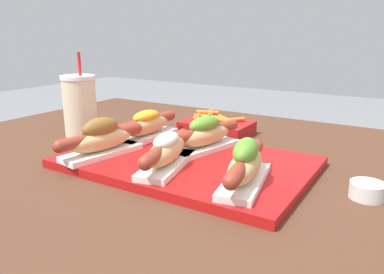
{
  "coord_description": "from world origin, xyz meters",
  "views": [
    {
      "loc": [
        0.4,
        -0.62,
        1.02
      ],
      "look_at": [
        0.01,
        0.02,
        0.81
      ],
      "focal_mm": 35.0,
      "sensor_mm": 36.0,
      "label": 1
    }
  ],
  "objects_px": {
    "hot_dog_2": "(245,164)",
    "drink_cup": "(80,106)",
    "serving_tray": "(187,162)",
    "fries_basket": "(216,126)",
    "sauce_bowl": "(367,190)",
    "hot_dog_1": "(166,151)",
    "hot_dog_3": "(147,125)",
    "hot_dog_0": "(101,139)",
    "hot_dog_4": "(204,135)"
  },
  "relations": [
    {
      "from": "hot_dog_2",
      "to": "drink_cup",
      "type": "relative_size",
      "value": 0.96
    },
    {
      "from": "serving_tray",
      "to": "fries_basket",
      "type": "height_order",
      "value": "fries_basket"
    },
    {
      "from": "hot_dog_2",
      "to": "sauce_bowl",
      "type": "height_order",
      "value": "hot_dog_2"
    },
    {
      "from": "serving_tray",
      "to": "hot_dog_1",
      "type": "relative_size",
      "value": 2.35
    },
    {
      "from": "serving_tray",
      "to": "fries_basket",
      "type": "distance_m",
      "value": 0.27
    },
    {
      "from": "drink_cup",
      "to": "hot_dog_2",
      "type": "bearing_deg",
      "value": -13.03
    },
    {
      "from": "hot_dog_3",
      "to": "sauce_bowl",
      "type": "bearing_deg",
      "value": -5.25
    },
    {
      "from": "hot_dog_0",
      "to": "hot_dog_1",
      "type": "height_order",
      "value": "hot_dog_0"
    },
    {
      "from": "sauce_bowl",
      "to": "fries_basket",
      "type": "relative_size",
      "value": 0.31
    },
    {
      "from": "hot_dog_2",
      "to": "hot_dog_3",
      "type": "height_order",
      "value": "hot_dog_2"
    },
    {
      "from": "drink_cup",
      "to": "fries_basket",
      "type": "height_order",
      "value": "drink_cup"
    },
    {
      "from": "serving_tray",
      "to": "drink_cup",
      "type": "height_order",
      "value": "drink_cup"
    },
    {
      "from": "hot_dog_2",
      "to": "sauce_bowl",
      "type": "distance_m",
      "value": 0.21
    },
    {
      "from": "hot_dog_0",
      "to": "sauce_bowl",
      "type": "xyz_separation_m",
      "value": [
        0.5,
        0.11,
        -0.04
      ]
    },
    {
      "from": "hot_dog_1",
      "to": "fries_basket",
      "type": "relative_size",
      "value": 1.15
    },
    {
      "from": "hot_dog_1",
      "to": "drink_cup",
      "type": "relative_size",
      "value": 0.96
    },
    {
      "from": "hot_dog_1",
      "to": "hot_dog_2",
      "type": "xyz_separation_m",
      "value": [
        0.16,
        0.0,
        0.0
      ]
    },
    {
      "from": "fries_basket",
      "to": "serving_tray",
      "type": "bearing_deg",
      "value": -74.88
    },
    {
      "from": "hot_dog_0",
      "to": "sauce_bowl",
      "type": "bearing_deg",
      "value": 11.84
    },
    {
      "from": "hot_dog_4",
      "to": "drink_cup",
      "type": "height_order",
      "value": "drink_cup"
    },
    {
      "from": "hot_dog_1",
      "to": "hot_dog_2",
      "type": "distance_m",
      "value": 0.16
    },
    {
      "from": "hot_dog_2",
      "to": "hot_dog_4",
      "type": "bearing_deg",
      "value": 139.71
    },
    {
      "from": "hot_dog_0",
      "to": "hot_dog_4",
      "type": "bearing_deg",
      "value": 41.0
    },
    {
      "from": "hot_dog_0",
      "to": "hot_dog_3",
      "type": "relative_size",
      "value": 0.99
    },
    {
      "from": "hot_dog_1",
      "to": "hot_dog_4",
      "type": "bearing_deg",
      "value": 87.21
    },
    {
      "from": "hot_dog_1",
      "to": "hot_dog_4",
      "type": "height_order",
      "value": "hot_dog_4"
    },
    {
      "from": "drink_cup",
      "to": "fries_basket",
      "type": "relative_size",
      "value": 1.2
    },
    {
      "from": "hot_dog_4",
      "to": "fries_basket",
      "type": "xyz_separation_m",
      "value": [
        -0.07,
        0.19,
        -0.03
      ]
    },
    {
      "from": "serving_tray",
      "to": "hot_dog_1",
      "type": "bearing_deg",
      "value": -91.26
    },
    {
      "from": "serving_tray",
      "to": "hot_dog_3",
      "type": "distance_m",
      "value": 0.18
    },
    {
      "from": "serving_tray",
      "to": "hot_dog_0",
      "type": "bearing_deg",
      "value": -153.44
    },
    {
      "from": "hot_dog_1",
      "to": "hot_dog_3",
      "type": "height_order",
      "value": "hot_dog_3"
    },
    {
      "from": "hot_dog_1",
      "to": "hot_dog_3",
      "type": "bearing_deg",
      "value": 138.47
    },
    {
      "from": "hot_dog_2",
      "to": "drink_cup",
      "type": "distance_m",
      "value": 0.55
    },
    {
      "from": "hot_dog_2",
      "to": "hot_dog_3",
      "type": "xyz_separation_m",
      "value": [
        -0.32,
        0.14,
        -0.0
      ]
    },
    {
      "from": "hot_dog_0",
      "to": "hot_dog_3",
      "type": "distance_m",
      "value": 0.15
    },
    {
      "from": "hot_dog_3",
      "to": "drink_cup",
      "type": "relative_size",
      "value": 0.98
    },
    {
      "from": "serving_tray",
      "to": "hot_dog_3",
      "type": "xyz_separation_m",
      "value": [
        -0.16,
        0.07,
        0.04
      ]
    },
    {
      "from": "hot_dog_3",
      "to": "fries_basket",
      "type": "relative_size",
      "value": 1.18
    },
    {
      "from": "hot_dog_3",
      "to": "fries_basket",
      "type": "xyz_separation_m",
      "value": [
        0.09,
        0.19,
        -0.03
      ]
    },
    {
      "from": "hot_dog_0",
      "to": "hot_dog_4",
      "type": "relative_size",
      "value": 1.01
    },
    {
      "from": "fries_basket",
      "to": "hot_dog_1",
      "type": "bearing_deg",
      "value": -78.26
    },
    {
      "from": "hot_dog_1",
      "to": "fries_basket",
      "type": "xyz_separation_m",
      "value": [
        -0.07,
        0.33,
        -0.03
      ]
    },
    {
      "from": "serving_tray",
      "to": "hot_dog_3",
      "type": "relative_size",
      "value": 2.29
    },
    {
      "from": "drink_cup",
      "to": "fries_basket",
      "type": "bearing_deg",
      "value": 33.73
    },
    {
      "from": "serving_tray",
      "to": "fries_basket",
      "type": "relative_size",
      "value": 2.7
    },
    {
      "from": "hot_dog_2",
      "to": "hot_dog_3",
      "type": "distance_m",
      "value": 0.35
    },
    {
      "from": "hot_dog_0",
      "to": "fries_basket",
      "type": "height_order",
      "value": "hot_dog_0"
    },
    {
      "from": "hot_dog_0",
      "to": "drink_cup",
      "type": "height_order",
      "value": "drink_cup"
    },
    {
      "from": "serving_tray",
      "to": "hot_dog_4",
      "type": "distance_m",
      "value": 0.08
    }
  ]
}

